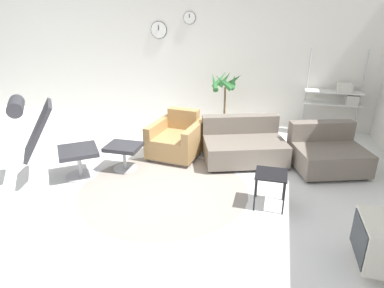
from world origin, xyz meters
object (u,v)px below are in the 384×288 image
side_table (271,177)px  potted_plant (225,105)px  lounge_chair (47,133)px  shelf_unit (341,95)px  couch_low (243,146)px  couch_second (327,154)px  armchair_red (177,140)px  ottoman (124,151)px

side_table → potted_plant: size_ratio=0.37×
lounge_chair → shelf_unit: shelf_unit is taller
side_table → potted_plant: potted_plant is taller
couch_low → side_table: 1.38m
couch_low → couch_second: (1.28, -0.01, 0.00)m
lounge_chair → armchair_red: lounge_chair is taller
lounge_chair → couch_low: size_ratio=0.84×
ottoman → couch_second: size_ratio=0.41×
lounge_chair → couch_second: lounge_chair is taller
ottoman → potted_plant: bearing=58.0°
potted_plant → shelf_unit: shelf_unit is taller
armchair_red → couch_low: 1.09m
potted_plant → couch_low: bearing=-66.6°
ottoman → shelf_unit: size_ratio=0.31×
shelf_unit → lounge_chair: bearing=-144.2°
armchair_red → couch_low: armchair_red is taller
armchair_red → couch_second: (2.37, 0.06, -0.02)m
couch_second → shelf_unit: shelf_unit is taller
armchair_red → couch_second: bearing=-171.9°
ottoman → side_table: (2.20, -0.50, 0.09)m
couch_second → shelf_unit: 1.73m
armchair_red → couch_second: size_ratio=0.76×
lounge_chair → couch_low: (2.54, 1.39, -0.49)m
ottoman → armchair_red: armchair_red is taller
armchair_red → side_table: bearing=148.8°
couch_low → shelf_unit: (1.61, 1.60, 0.55)m
armchair_red → side_table: armchair_red is taller
couch_low → potted_plant: bearing=-85.8°
couch_low → couch_second: size_ratio=1.19×
couch_low → potted_plant: 1.31m
couch_second → lounge_chair: bearing=0.8°
side_table → armchair_red: bearing=142.1°
lounge_chair → armchair_red: size_ratio=1.33×
lounge_chair → ottoman: bearing=90.0°
ottoman → side_table: 2.26m
side_table → shelf_unit: (1.13, 2.89, 0.40)m
couch_second → shelf_unit: (0.33, 1.61, 0.55)m
armchair_red → potted_plant: bearing=-108.8°
armchair_red → shelf_unit: 3.21m
couch_second → potted_plant: bearing=-52.5°
couch_second → armchair_red: bearing=-17.8°
couch_second → potted_plant: potted_plant is taller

